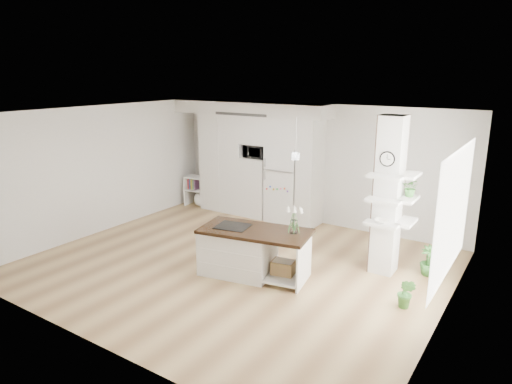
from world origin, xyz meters
TOP-DOWN VIEW (x-y plane):
  - floor at (0.00, 0.00)m, footprint 7.00×6.00m
  - room at (0.00, 0.00)m, footprint 7.04×6.04m
  - cabinet_wall at (-1.45, 2.67)m, footprint 4.00×0.71m
  - refrigerator at (-0.53, 2.68)m, footprint 0.78×0.69m
  - column at (2.38, 1.13)m, footprint 0.69×0.90m
  - window at (3.48, 0.30)m, footprint 0.00×2.40m
  - pendant_light at (1.70, 0.15)m, footprint 0.12×0.12m
  - kitchen_island at (0.34, -0.22)m, footprint 1.97×1.20m
  - bookshelf at (-2.97, 2.50)m, footprint 0.68×0.43m
  - floor_plant_a at (3.00, 0.10)m, footprint 0.31×0.27m
  - floor_plant_b at (3.00, 1.46)m, footprint 0.37×0.37m
  - microwave at (-1.27, 2.62)m, footprint 0.54×0.37m
  - shelf_plant at (2.63, 1.30)m, footprint 0.27×0.23m
  - decor_bowl at (2.30, 0.90)m, footprint 0.22×0.22m

SIDE VIEW (x-z plane):
  - floor at x=0.00m, z-range -0.01..0.01m
  - floor_plant_a at x=3.00m, z-range 0.00..0.48m
  - floor_plant_b at x=3.00m, z-range 0.00..0.52m
  - bookshelf at x=-2.97m, z-range -0.05..0.72m
  - kitchen_island at x=0.34m, z-range -0.26..1.13m
  - refrigerator at x=-0.53m, z-range 0.00..1.75m
  - decor_bowl at x=2.30m, z-range 0.98..1.03m
  - column at x=2.38m, z-range 0.00..2.70m
  - window at x=3.48m, z-range 0.30..2.70m
  - cabinet_wall at x=-1.45m, z-range 0.16..2.86m
  - shelf_plant at x=2.63m, z-range 1.38..1.67m
  - microwave at x=-1.27m, z-range 1.42..1.72m
  - room at x=0.00m, z-range 0.50..3.22m
  - pendant_light at x=1.70m, z-range 2.07..2.17m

